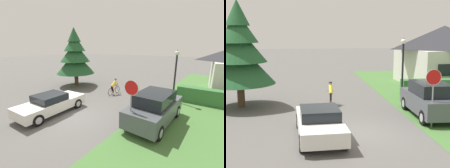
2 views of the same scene
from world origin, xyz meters
The scene contains 7 objects.
ground_plane centered at (0.00, 0.00, 0.00)m, with size 140.00×140.00×0.00m, color #5B5956.
sedan_left_lane centered at (-1.56, -0.48, 0.67)m, with size 2.13×4.62×1.35m.
cyclist centered at (-0.59, 5.43, 0.72)m, with size 0.44×1.73×1.49m.
parked_suv_right centered at (4.53, 2.32, 0.95)m, with size 2.05×4.61×1.89m.
stop_sign centered at (3.92, 0.54, 2.02)m, with size 0.77×0.07×2.82m.
street_lamp centered at (4.42, 6.86, 2.78)m, with size 0.36×0.36×4.17m.
conifer_tall_near centered at (-6.07, 5.60, 3.37)m, with size 4.22×4.22×6.46m.
Camera 1 is at (7.30, -5.69, 4.37)m, focal length 24.00 mm.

